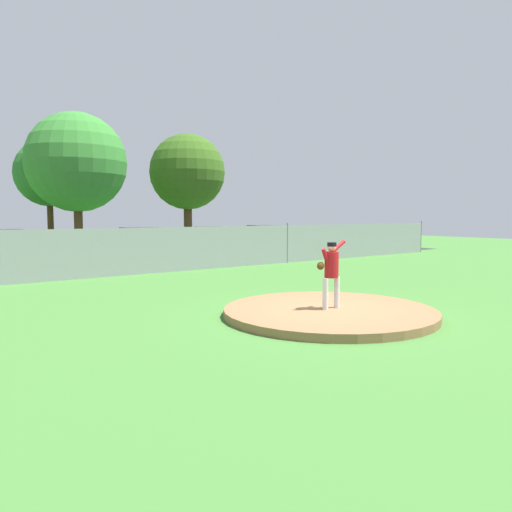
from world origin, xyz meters
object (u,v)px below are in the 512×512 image
baseball (337,303)px  parked_car_slate (270,241)px  parked_car_charcoal (74,249)px  parked_car_silver (217,243)px  parked_car_champagne (3,251)px  parked_car_teal (145,246)px  pitcher_youth (331,268)px

baseball → parked_car_slate: parked_car_slate is taller
parked_car_charcoal → parked_car_slate: size_ratio=0.90×
parked_car_silver → parked_car_champagne: bearing=175.1°
parked_car_silver → parked_car_teal: (-4.05, 0.24, 0.01)m
baseball → parked_car_teal: parked_car_teal is taller
parked_car_teal → parked_car_charcoal: bearing=175.3°
parked_car_silver → parked_car_charcoal: bearing=176.0°
baseball → parked_car_teal: 14.19m
baseball → parked_car_charcoal: parked_car_charcoal is taller
baseball → parked_car_silver: 14.91m
parked_car_silver → parked_car_slate: size_ratio=0.92×
parked_car_champagne → baseball: bearing=-72.2°
parked_car_champagne → parked_car_slate: 14.05m
parked_car_silver → parked_car_charcoal: (-7.36, 0.51, -0.02)m
baseball → parked_car_champagne: parked_car_champagne is taller
pitcher_youth → parked_car_slate: bearing=55.8°
baseball → parked_car_slate: 16.95m
parked_car_champagne → parked_car_charcoal: bearing=-7.2°
parked_car_charcoal → parked_car_champagne: bearing=172.8°
parked_car_silver → parked_car_charcoal: parked_car_silver is taller
parked_car_silver → parked_car_charcoal: size_ratio=1.02×
parked_car_teal → parked_car_champagne: bearing=174.1°
pitcher_youth → parked_car_charcoal: size_ratio=0.38×
pitcher_youth → parked_car_slate: pitcher_youth is taller
baseball → parked_car_charcoal: size_ratio=0.02×
parked_car_teal → baseball: bearing=-95.8°
parked_car_charcoal → parked_car_slate: 11.19m
baseball → parked_car_champagne: 15.49m
pitcher_youth → baseball: size_ratio=21.33×
baseball → parked_car_charcoal: (-1.89, 14.38, 0.56)m
parked_car_silver → pitcher_youth: bearing=-112.9°
parked_car_slate → parked_car_champagne: bearing=177.6°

